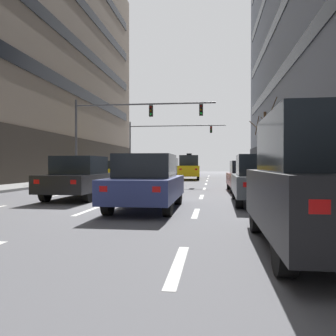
{
  "coord_description": "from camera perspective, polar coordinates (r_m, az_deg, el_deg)",
  "views": [
    {
      "loc": [
        3.67,
        -12.61,
        1.36
      ],
      "look_at": [
        -0.48,
        19.17,
        1.08
      ],
      "focal_mm": 36.52,
      "sensor_mm": 36.0,
      "label": 1
    }
  ],
  "objects": [
    {
      "name": "lane_stripe_l3_s6",
      "position": [
        24.65,
        6.36,
        -2.66
      ],
      "size": [
        0.16,
        2.0,
        0.01
      ],
      "primitive_type": "cube",
      "color": "silver",
      "rests_on": "ground"
    },
    {
      "name": "traffic_signal_0",
      "position": [
        26.35,
        -7.24,
        7.81
      ],
      "size": [
        10.81,
        0.35,
        6.27
      ],
      "color": "#4C4C51",
      "rests_on": "sidewalk_left"
    },
    {
      "name": "traffic_signal_1",
      "position": [
        43.4,
        -1.38,
        5.19
      ],
      "size": [
        12.2,
        0.35,
        6.76
      ],
      "color": "#4C4C51",
      "rests_on": "sidewalk_left"
    },
    {
      "name": "lane_stripe_l3_s3",
      "position": [
        9.72,
        4.67,
        -7.52
      ],
      "size": [
        0.16,
        2.0,
        0.01
      ],
      "primitive_type": "cube",
      "color": "silver",
      "rests_on": "ground"
    },
    {
      "name": "lane_stripe_l2_s5",
      "position": [
        20.0,
        -3.16,
        -3.39
      ],
      "size": [
        0.16,
        2.0,
        0.01
      ],
      "primitive_type": "cube",
      "color": "silver",
      "rests_on": "ground"
    },
    {
      "name": "lane_stripe_l3_s4",
      "position": [
        14.68,
        5.62,
        -4.8
      ],
      "size": [
        0.16,
        2.0,
        0.01
      ],
      "primitive_type": "cube",
      "color": "silver",
      "rests_on": "ground"
    },
    {
      "name": "lane_stripe_l2_s10",
      "position": [
        44.78,
        2.74,
        -1.24
      ],
      "size": [
        0.16,
        2.0,
        0.01
      ],
      "primitive_type": "cube",
      "color": "silver",
      "rests_on": "ground"
    },
    {
      "name": "lane_stripe_l1_s8",
      "position": [
        35.32,
        -3.79,
        -1.71
      ],
      "size": [
        0.16,
        2.0,
        0.01
      ],
      "primitive_type": "cube",
      "color": "silver",
      "rests_on": "ground"
    },
    {
      "name": "car_driving_3",
      "position": [
        42.06,
        0.44,
        0.15
      ],
      "size": [
        1.97,
        4.6,
        2.22
      ],
      "color": "black",
      "rests_on": "ground"
    },
    {
      "name": "lane_stripe_l3_s5",
      "position": [
        19.66,
        6.08,
        -3.46
      ],
      "size": [
        0.16,
        2.0,
        0.01
      ],
      "primitive_type": "cube",
      "color": "silver",
      "rests_on": "ground"
    },
    {
      "name": "taxi_driving_4",
      "position": [
        31.37,
        -8.49,
        -0.42
      ],
      "size": [
        2.1,
        4.71,
        1.93
      ],
      "color": "black",
      "rests_on": "ground"
    },
    {
      "name": "lane_stripe_l2_s7",
      "position": [
        29.87,
        0.38,
        -2.11
      ],
      "size": [
        0.16,
        2.0,
        0.01
      ],
      "primitive_type": "cube",
      "color": "silver",
      "rests_on": "ground"
    },
    {
      "name": "lane_stripe_l3_s2",
      "position": [
        4.83,
        1.68,
        -15.8
      ],
      "size": [
        0.16,
        2.0,
        0.01
      ],
      "primitive_type": "cube",
      "color": "silver",
      "rests_on": "ground"
    },
    {
      "name": "lane_stripe_l1_s10",
      "position": [
        45.16,
        -1.32,
        -1.22
      ],
      "size": [
        0.16,
        2.0,
        0.01
      ],
      "primitive_type": "cube",
      "color": "silver",
      "rests_on": "ground"
    },
    {
      "name": "lane_stripe_l3_s9",
      "position": [
        39.64,
        6.77,
        -1.47
      ],
      "size": [
        0.16,
        2.0,
        0.01
      ],
      "primitive_type": "cube",
      "color": "silver",
      "rests_on": "ground"
    },
    {
      "name": "street_tree_0",
      "position": [
        26.9,
        15.81,
        4.04
      ],
      "size": [
        2.0,
        1.98,
        6.33
      ],
      "color": "#4C3823",
      "rests_on": "sidewalk_right"
    },
    {
      "name": "taxi_driving_0",
      "position": [
        31.97,
        3.54,
        0.07
      ],
      "size": [
        2.12,
        4.73,
        2.45
      ],
      "color": "black",
      "rests_on": "ground"
    },
    {
      "name": "lane_stripe_l2_s8",
      "position": [
        34.83,
        1.39,
        -1.73
      ],
      "size": [
        0.16,
        2.0,
        0.01
      ],
      "primitive_type": "cube",
      "color": "silver",
      "rests_on": "ground"
    },
    {
      "name": "car_driving_2",
      "position": [
        14.19,
        -14.26,
        -1.61
      ],
      "size": [
        2.03,
        4.61,
        1.71
      ],
      "color": "black",
      "rests_on": "ground"
    },
    {
      "name": "lane_stripe_l1_s6",
      "position": [
        25.59,
        -8.17,
        -2.55
      ],
      "size": [
        0.16,
        2.0,
        0.01
      ],
      "primitive_type": "cube",
      "color": "silver",
      "rests_on": "ground"
    },
    {
      "name": "car_parked_2",
      "position": [
        17.95,
        12.86,
        -1.38
      ],
      "size": [
        1.82,
        4.23,
        1.58
      ],
      "color": "black",
      "rests_on": "ground"
    },
    {
      "name": "sidewalk_right",
      "position": [
        13.36,
        25.94,
        -5.09
      ],
      "size": [
        2.96,
        80.0,
        0.14
      ],
      "primitive_type": "cube",
      "color": "gray",
      "rests_on": "ground"
    },
    {
      "name": "lane_stripe_l2_s6",
      "position": [
        24.92,
        -1.04,
        -2.62
      ],
      "size": [
        0.16,
        2.0,
        0.01
      ],
      "primitive_type": "cube",
      "color": "silver",
      "rests_on": "ground"
    },
    {
      "name": "lane_stripe_l2_s4",
      "position": [
        15.13,
        -6.66,
        -4.65
      ],
      "size": [
        0.16,
        2.0,
        0.01
      ],
      "primitive_type": "cube",
      "color": "silver",
      "rests_on": "ground"
    },
    {
      "name": "lane_stripe_l1_s7",
      "position": [
        30.43,
        -5.63,
        -2.06
      ],
      "size": [
        0.16,
        2.0,
        0.01
      ],
      "primitive_type": "cube",
      "color": "silver",
      "rests_on": "ground"
    },
    {
      "name": "lane_stripe_l2_s9",
      "position": [
        39.81,
        2.15,
        -1.46
      ],
      "size": [
        0.16,
        2.0,
        0.01
      ],
      "primitive_type": "cube",
      "color": "silver",
      "rests_on": "ground"
    },
    {
      "name": "lane_stripe_l3_s8",
      "position": [
        34.64,
        6.67,
        -1.75
      ],
      "size": [
        0.16,
        2.0,
        0.01
      ],
      "primitive_type": "cube",
      "color": "silver",
      "rests_on": "ground"
    },
    {
      "name": "lane_stripe_l1_s4",
      "position": [
        16.21,
        -17.75,
        -4.32
      ],
      "size": [
        0.16,
        2.0,
        0.01
      ],
      "primitive_type": "cube",
      "color": "silver",
      "rests_on": "ground"
    },
    {
      "name": "lane_stripe_l3_s10",
      "position": [
        44.64,
        6.85,
        -1.25
      ],
      "size": [
        0.16,
        2.0,
        0.01
      ],
      "primitive_type": "cube",
      "color": "silver",
      "rests_on": "ground"
    },
    {
      "name": "ground_plane",
      "position": [
        13.21,
        -8.78,
        -5.42
      ],
      "size": [
        120.0,
        120.0,
        0.0
      ],
      "primitive_type": "plane",
      "color": "slate"
    },
    {
      "name": "lane_stripe_l3_s7",
      "position": [
        29.65,
        6.54,
        -2.13
      ],
      "size": [
        0.16,
        2.0,
        0.01
      ],
      "primitive_type": "cube",
      "color": "silver",
      "rests_on": "ground"
    },
    {
      "name": "car_driving_1",
      "position": [
        10.43,
        -3.55,
        -2.42
      ],
      "size": [
        1.88,
        4.49,
        1.68
      ],
      "color": "black",
      "rests_on": "ground"
    },
    {
      "name": "car_parked_1",
      "position": [
        12.37,
        15.3,
        -1.91
      ],
      "size": [
        2.0,
        4.61,
        1.71
      ],
      "color": "black",
      "rests_on": "ground"
    },
    {
      "name": "car_parked_0",
      "position": [
        5.92,
        24.06,
        -2.21
      ],
      "size": [
        1.91,
        4.51,
        2.18
      ],
      "color": "black",
      "rests_on": "ground"
    },
    {
      "name": "lane_stripe_l1_s5",
      "position": [
        20.83,
        -11.88,
        -3.25
      ],
      "size": [
        0.16,
        2.0,
        0.01
      ],
      "primitive_type": "cube",
      "color": "silver",
      "rests_on": "ground"
    },
    {
      "name": "lane_stripe_l2_s3",
      "position": [
        10.38,
        -13.45,
        -7.02
      ],
      "size": [
        0.16,
        2.0,
        0.01
      ],
      "primitive_type": "cube",
      "color": "silver",
      "rests_on": "ground"
    },
    {
      "name": "lane_stripe_l1_s9",
      "position": [
        40.23,
        -2.41,
        -1.44
      ],
      "size": [
        0.16,
        2.0,
        0.01
      ],
      "primitive_type": "cube",
      "color": "silver",
      "rests_on": "ground"
    }
  ]
}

